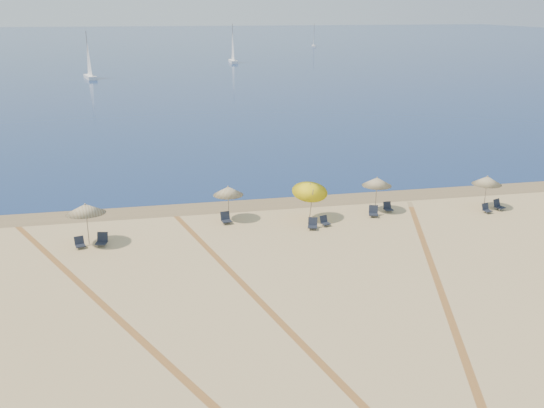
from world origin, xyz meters
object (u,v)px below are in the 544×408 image
(chair_8, at_px, (388,207))
(sailboat_2, at_px, (314,40))
(chair_2, at_px, (80,243))
(chair_5, at_px, (313,224))
(sailboat_0, at_px, (89,64))
(chair_9, at_px, (486,209))
(umbrella_3, at_px, (310,188))
(umbrella_2, at_px, (228,191))
(umbrella_4, at_px, (377,182))
(chair_3, at_px, (102,240))
(chair_6, at_px, (325,221))
(umbrella_5, at_px, (487,180))
(chair_7, at_px, (373,212))
(umbrella_1, at_px, (86,209))
(chair_10, at_px, (498,205))
(sailboat_1, at_px, (233,51))
(chair_4, at_px, (226,218))

(chair_8, distance_m, sailboat_2, 170.01)
(chair_2, xyz_separation_m, chair_5, (13.85, 0.26, 0.02))
(chair_2, xyz_separation_m, sailboat_0, (-7.14, 85.51, 2.39))
(chair_9, bearing_deg, umbrella_3, 163.35)
(sailboat_2, bearing_deg, umbrella_2, -89.71)
(umbrella_4, bearing_deg, chair_3, -172.00)
(chair_6, distance_m, sailboat_2, 172.90)
(umbrella_5, xyz_separation_m, chair_3, (-25.18, -1.66, -1.64))
(chair_7, distance_m, chair_9, 7.73)
(umbrella_3, distance_m, chair_6, 2.30)
(umbrella_1, height_order, umbrella_3, umbrella_3)
(umbrella_4, bearing_deg, chair_5, -155.06)
(chair_5, bearing_deg, sailboat_0, 120.98)
(umbrella_1, bearing_deg, chair_7, 4.05)
(chair_3, bearing_deg, umbrella_2, 31.99)
(umbrella_4, bearing_deg, sailboat_0, 107.40)
(umbrella_3, distance_m, chair_9, 12.17)
(chair_6, xyz_separation_m, chair_7, (3.62, 1.00, 0.04))
(umbrella_4, xyz_separation_m, chair_2, (-18.85, -2.59, -1.80))
(chair_2, relative_size, sailboat_0, 0.08)
(chair_2, bearing_deg, umbrella_5, -12.07)
(chair_7, bearing_deg, chair_8, 47.15)
(chair_5, xyz_separation_m, chair_10, (13.33, 1.03, 0.00))
(chair_7, relative_size, sailboat_1, 0.09)
(umbrella_1, height_order, chair_7, umbrella_1)
(umbrella_1, bearing_deg, umbrella_3, 5.89)
(umbrella_1, height_order, chair_6, umbrella_1)
(umbrella_1, relative_size, umbrella_4, 1.04)
(chair_10, bearing_deg, umbrella_3, 156.05)
(chair_4, height_order, sailboat_2, sailboat_2)
(chair_10, relative_size, sailboat_0, 0.10)
(umbrella_3, xyz_separation_m, chair_10, (13.11, -0.52, -1.84))
(chair_2, distance_m, chair_10, 27.20)
(umbrella_3, height_order, chair_10, umbrella_3)
(chair_5, distance_m, chair_7, 4.73)
(umbrella_1, height_order, umbrella_5, umbrella_1)
(umbrella_3, distance_m, chair_3, 13.07)
(sailboat_0, bearing_deg, chair_3, -99.55)
(chair_4, bearing_deg, chair_5, -31.27)
(chair_5, bearing_deg, chair_7, 34.51)
(umbrella_1, xyz_separation_m, chair_3, (0.76, -0.30, -1.85))
(chair_6, height_order, sailboat_1, sailboat_1)
(sailboat_2, bearing_deg, umbrella_1, -92.09)
(chair_2, bearing_deg, umbrella_2, 2.01)
(chair_6, relative_size, chair_10, 0.85)
(chair_8, distance_m, chair_10, 7.59)
(chair_3, xyz_separation_m, sailboat_1, (22.96, 113.18, 2.47))
(umbrella_5, height_order, chair_4, umbrella_5)
(umbrella_3, xyz_separation_m, chair_4, (-5.37, 0.51, -1.83))
(umbrella_3, bearing_deg, chair_4, 174.58)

